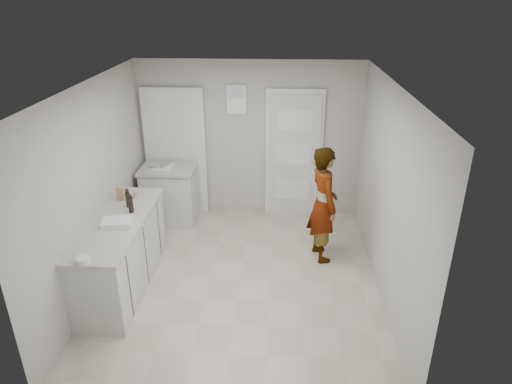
# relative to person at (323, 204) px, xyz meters

# --- Properties ---
(ground) EXTENTS (4.00, 4.00, 0.00)m
(ground) POSITION_rel_person_xyz_m (-1.07, -0.62, -0.81)
(ground) COLOR #AFA893
(ground) RESTS_ON ground
(room_shell) EXTENTS (4.00, 4.00, 4.00)m
(room_shell) POSITION_rel_person_xyz_m (-1.25, 1.33, 0.22)
(room_shell) COLOR #ABA9A1
(room_shell) RESTS_ON ground
(main_counter) EXTENTS (0.64, 1.96, 0.93)m
(main_counter) POSITION_rel_person_xyz_m (-2.52, -0.82, -0.38)
(main_counter) COLOR silver
(main_counter) RESTS_ON ground
(side_counter) EXTENTS (0.84, 0.61, 0.93)m
(side_counter) POSITION_rel_person_xyz_m (-2.32, 0.93, -0.38)
(side_counter) COLOR silver
(side_counter) RESTS_ON ground
(person) EXTENTS (0.53, 0.67, 1.62)m
(person) POSITION_rel_person_xyz_m (0.00, 0.00, 0.00)
(person) COLOR silver
(person) RESTS_ON ground
(cake_mix_box) EXTENTS (0.12, 0.07, 0.18)m
(cake_mix_box) POSITION_rel_person_xyz_m (-2.65, -0.26, 0.21)
(cake_mix_box) COLOR olive
(cake_mix_box) RESTS_ON main_counter
(spice_jar) EXTENTS (0.06, 0.06, 0.09)m
(spice_jar) POSITION_rel_person_xyz_m (-2.48, -0.17, 0.16)
(spice_jar) COLOR tan
(spice_jar) RESTS_ON main_counter
(oil_cruet_a) EXTENTS (0.06, 0.06, 0.25)m
(oil_cruet_a) POSITION_rel_person_xyz_m (-2.41, -0.59, 0.24)
(oil_cruet_a) COLOR black
(oil_cruet_a) RESTS_ON main_counter
(oil_cruet_b) EXTENTS (0.06, 0.06, 0.25)m
(oil_cruet_b) POSITION_rel_person_xyz_m (-2.49, -0.45, 0.24)
(oil_cruet_b) COLOR black
(oil_cruet_b) RESTS_ON main_counter
(baking_dish) EXTENTS (0.38, 0.29, 0.06)m
(baking_dish) POSITION_rel_person_xyz_m (-2.47, -0.92, 0.15)
(baking_dish) COLOR silver
(baking_dish) RESTS_ON main_counter
(egg_bowl) EXTENTS (0.14, 0.14, 0.06)m
(egg_bowl) POSITION_rel_person_xyz_m (-2.57, -1.72, 0.14)
(egg_bowl) COLOR silver
(egg_bowl) RESTS_ON main_counter
(papers) EXTENTS (0.31, 0.38, 0.01)m
(papers) POSITION_rel_person_xyz_m (-2.39, 0.98, 0.12)
(papers) COLOR white
(papers) RESTS_ON side_counter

